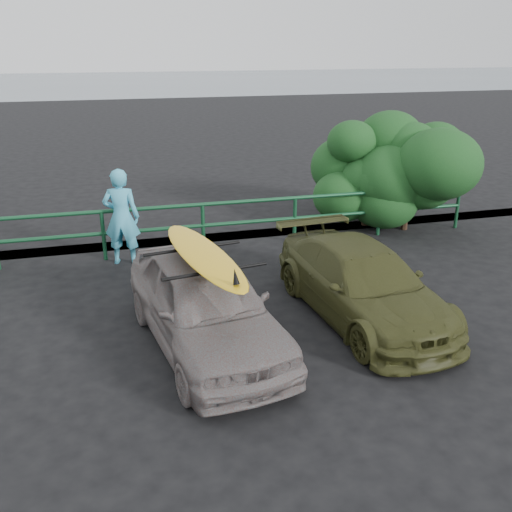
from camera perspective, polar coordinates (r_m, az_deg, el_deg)
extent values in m
plane|color=black|center=(7.43, -5.92, -13.06)|extent=(80.00, 80.00, 0.00)
plane|color=slate|center=(66.26, -15.06, 16.41)|extent=(200.00, 200.00, 0.00)
imported|color=slate|center=(8.06, -5.10, -4.83)|extent=(2.10, 4.03, 1.31)
imported|color=#3C3E1B|center=(9.07, 10.60, -2.70)|extent=(1.94, 4.04, 1.14)
imported|color=#45AFD0|center=(11.30, -13.30, 3.82)|extent=(0.78, 0.61, 1.89)
ellipsoid|color=gold|center=(7.77, -5.28, 0.14)|extent=(1.01, 2.92, 0.08)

